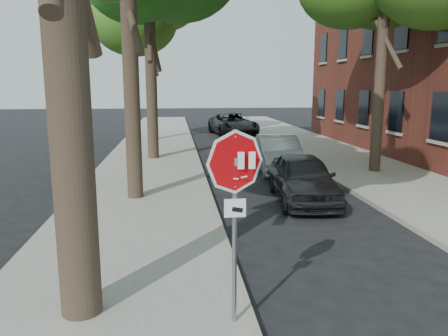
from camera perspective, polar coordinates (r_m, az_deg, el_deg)
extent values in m
plane|color=black|center=(6.46, 7.87, -19.74)|extent=(120.00, 120.00, 0.00)
cube|color=gray|center=(17.71, -9.78, 0.12)|extent=(4.00, 55.00, 0.12)
cube|color=gray|center=(19.18, 16.47, 0.65)|extent=(4.00, 55.00, 0.12)
cube|color=#9E9384|center=(17.70, -3.15, 0.28)|extent=(0.12, 55.00, 0.13)
cube|color=#9E9384|center=(18.48, 10.60, 0.55)|extent=(0.12, 55.00, 0.13)
cylinder|color=gray|center=(5.74, 1.38, -8.02)|extent=(0.06, 0.06, 2.60)
cube|color=#99999E|center=(5.49, 1.46, 0.82)|extent=(0.05, 0.06, 0.10)
cylinder|color=#99999E|center=(5.48, 1.47, 0.81)|extent=(0.76, 0.32, 0.82)
cylinder|color=white|center=(5.47, 1.49, 0.79)|extent=(0.76, 0.32, 0.82)
cylinder|color=red|center=(5.46, 1.49, 0.78)|extent=(0.68, 0.29, 0.74)
cube|color=white|center=(5.43, -0.69, 0.92)|extent=(0.08, 0.00, 0.22)
cube|color=white|center=(5.44, 0.78, 0.95)|extent=(0.08, 0.00, 0.22)
cube|color=white|center=(5.46, 2.24, 0.98)|extent=(0.08, 0.00, 0.22)
cube|color=white|center=(5.48, 3.68, 1.00)|extent=(0.08, 0.00, 0.22)
cube|color=silver|center=(5.47, 0.36, -1.23)|extent=(0.08, 0.00, 0.03)
cube|color=silver|center=(5.49, 1.50, -1.40)|extent=(0.08, 0.00, 0.03)
cube|color=silver|center=(5.50, 2.64, -1.17)|extent=(0.08, 0.00, 0.03)
cube|color=white|center=(5.61, 1.45, -5.25)|extent=(0.28, 0.02, 0.24)
cube|color=black|center=(5.61, 1.77, -5.47)|extent=(0.15, 0.00, 0.08)
cylinder|color=black|center=(12.54, -12.30, 17.83)|extent=(0.44, 0.44, 9.50)
cylinder|color=black|center=(19.49, -9.63, 16.02)|extent=(0.48, 0.48, 10.00)
cylinder|color=black|center=(26.45, -9.46, 13.50)|extent=(0.40, 0.40, 9.00)
ellipsoid|color=#1E5713|center=(26.70, -9.63, 18.91)|extent=(4.16, 4.16, 3.33)
ellipsoid|color=#1E5713|center=(27.44, -11.17, 17.83)|extent=(3.78, 3.78, 3.02)
cylinder|color=black|center=(17.15, 19.96, 14.62)|extent=(0.40, 0.40, 9.00)
imported|color=black|center=(12.62, 10.26, -1.29)|extent=(1.91, 4.09, 1.35)
imported|color=#919398|center=(16.87, 7.06, 1.86)|extent=(1.76, 4.30, 1.38)
imported|color=black|center=(29.17, 1.18, 5.76)|extent=(3.10, 5.65, 1.50)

